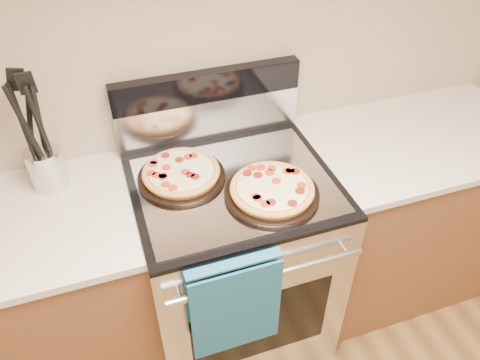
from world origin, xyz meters
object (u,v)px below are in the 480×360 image
object	(u,v)px
range_body	(234,262)
utensil_crock	(47,168)
pepperoni_pizza_back	(181,174)
pepperoni_pizza_front	(272,190)

from	to	relation	value
range_body	utensil_crock	xyz separation A→B (m)	(-0.65, 0.21, 0.54)
range_body	pepperoni_pizza_back	world-z (taller)	pepperoni_pizza_back
pepperoni_pizza_back	utensil_crock	size ratio (longest dim) A/B	2.02
pepperoni_pizza_front	pepperoni_pizza_back	bearing A→B (deg)	144.96
utensil_crock	range_body	bearing A→B (deg)	-17.91
range_body	utensil_crock	bearing A→B (deg)	162.09
pepperoni_pizza_back	range_body	bearing A→B (deg)	-21.25
pepperoni_pizza_front	utensil_crock	world-z (taller)	utensil_crock
pepperoni_pizza_back	utensil_crock	bearing A→B (deg)	163.42
pepperoni_pizza_back	utensil_crock	distance (m)	0.49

